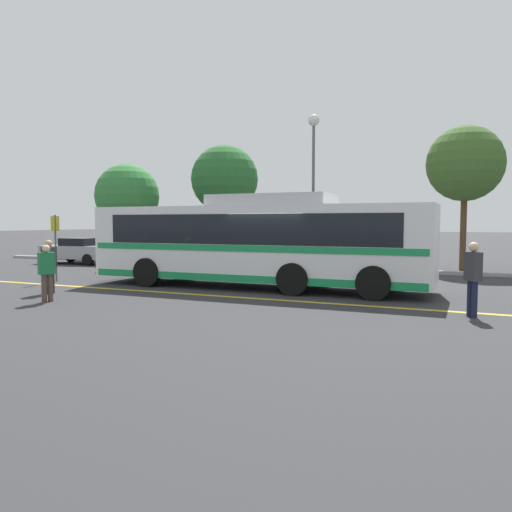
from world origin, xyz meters
TOP-DOWN VIEW (x-y plane):
  - ground_plane at (0.00, 0.00)m, footprint 220.00×220.00m
  - lane_strip_0 at (-0.81, -1.96)m, footprint 31.55×0.20m
  - curb_strip at (-0.81, 7.43)m, footprint 39.55×0.36m
  - transit_bus at (-0.79, 0.24)m, footprint 11.88×2.76m
  - parked_car_0 at (-13.51, 5.48)m, footprint 4.09×1.94m
  - parked_car_1 at (-7.17, 5.51)m, footprint 4.77×2.21m
  - parked_car_2 at (-1.38, 5.44)m, footprint 4.63×2.04m
  - pedestrian_0 at (5.94, -2.52)m, footprint 0.41×0.47m
  - pedestrian_1 at (-6.20, -3.57)m, footprint 0.47×0.34m
  - pedestrian_2 at (-4.95, -4.86)m, footprint 0.37×0.47m
  - bus_stop_sign at (-8.45, -1.10)m, footprint 0.07×0.40m
  - street_lamp at (-1.40, 8.60)m, footprint 0.57×0.57m
  - tree_0 at (5.47, 9.68)m, footprint 3.44×3.44m
  - tree_1 at (-8.18, 12.23)m, footprint 4.11×4.11m
  - tree_3 at (-14.00, 10.24)m, footprint 3.96×3.96m

SIDE VIEW (x-z plane):
  - ground_plane at x=0.00m, z-range 0.00..0.00m
  - lane_strip_0 at x=-0.81m, z-range 0.00..0.01m
  - curb_strip at x=-0.81m, z-range 0.00..0.15m
  - parked_car_0 at x=-13.51m, z-range 0.02..1.41m
  - parked_car_1 at x=-7.17m, z-range 0.02..1.42m
  - parked_car_2 at x=-1.38m, z-range 0.02..1.47m
  - pedestrian_2 at x=-4.95m, z-range 0.10..1.70m
  - pedestrian_1 at x=-6.20m, z-range 0.11..1.79m
  - pedestrian_0 at x=5.94m, z-range 0.13..1.89m
  - bus_stop_sign at x=-8.45m, z-range 0.33..2.83m
  - transit_bus at x=-0.79m, z-range 0.02..3.16m
  - tree_3 at x=-14.00m, z-range 0.94..6.80m
  - tree_1 at x=-8.18m, z-range 1.40..8.34m
  - tree_0 at x=5.47m, z-range 1.57..8.20m
  - street_lamp at x=-1.40m, z-range 1.87..9.37m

